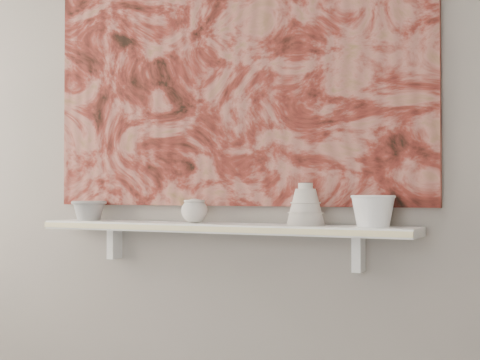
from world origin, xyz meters
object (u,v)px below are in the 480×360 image
Objects in this scene: bowl_grey at (89,210)px; bell_vessel at (306,204)px; painting at (227,54)px; cup_cream at (194,211)px; shelf at (217,228)px; bowl_white at (373,211)px.

bowl_grey is 0.98× the size of bell_vessel.
cup_cream is (-0.09, -0.08, -0.57)m from painting.
shelf is 0.11m from cup_cream.
bowl_grey is 0.47m from cup_cream.
bowl_white reaches higher than shelf.
bell_vessel is (0.33, -0.08, -0.54)m from painting.
bowl_white is (0.22, 0.00, -0.02)m from bell_vessel.
painting is at bearing 171.77° from bowl_white.
shelf is 10.00× the size of bell_vessel.
shelf is 10.23× the size of bowl_grey.
cup_cream is at bearing 0.00° from bowl_grey.
bowl_grey is 1.12m from bowl_white.
painting reaches higher than bowl_white.
cup_cream reaches higher than shelf.
bell_vessel reaches higher than shelf.
painting is 15.99× the size of cup_cream.
bowl_white is (0.56, 0.00, 0.07)m from shelf.
bowl_white reaches higher than cup_cream.
cup_cream is (-0.09, 0.00, 0.06)m from shelf.
bell_vessel is at bearing 180.00° from bowl_white.
cup_cream is at bearing 180.00° from bowl_white.
painting is 10.96× the size of bowl_grey.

